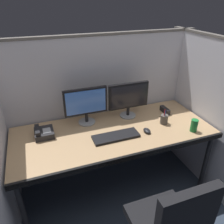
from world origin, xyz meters
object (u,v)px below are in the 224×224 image
object	(u,v)px
red_stapler	(165,110)
monitor_right	(129,98)
keyboard_main	(116,136)
desk_phone	(44,133)
soda_can	(194,125)
desk	(114,136)
pen_cup	(164,119)
computer_mouse	(147,131)
monitor_left	(86,104)

from	to	relation	value
red_stapler	monitor_right	bearing A→B (deg)	170.77
keyboard_main	desk_phone	distance (m)	0.67
desk_phone	soda_can	xyz separation A→B (m)	(1.35, -0.41, 0.03)
desk	desk_phone	distance (m)	0.66
desk	keyboard_main	bearing A→B (deg)	-101.78
desk_phone	soda_can	world-z (taller)	soda_can
monitor_right	keyboard_main	world-z (taller)	monitor_right
desk	desk_phone	world-z (taller)	desk_phone
monitor_right	keyboard_main	distance (m)	0.47
desk_phone	pen_cup	distance (m)	1.18
computer_mouse	soda_can	xyz separation A→B (m)	(0.43, -0.13, 0.04)
monitor_right	desk_phone	xyz separation A→B (m)	(-0.88, -0.08, -0.18)
desk	monitor_left	distance (m)	0.42
monitor_left	keyboard_main	bearing A→B (deg)	-62.26
pen_cup	soda_can	bearing A→B (deg)	-49.18
computer_mouse	pen_cup	size ratio (longest dim) A/B	0.57
desk	keyboard_main	size ratio (longest dim) A/B	4.42
soda_can	desk	bearing A→B (deg)	160.59
keyboard_main	monitor_left	bearing A→B (deg)	117.74
monitor_left	monitor_right	xyz separation A→B (m)	(0.45, -0.02, 0.00)
monitor_right	soda_can	bearing A→B (deg)	-46.11
soda_can	red_stapler	world-z (taller)	soda_can
monitor_right	computer_mouse	size ratio (longest dim) A/B	4.48
keyboard_main	pen_cup	size ratio (longest dim) A/B	2.56
pen_cup	red_stapler	bearing A→B (deg)	55.39
desk	desk_phone	bearing A→B (deg)	166.10
desk_phone	soda_can	size ratio (longest dim) A/B	1.56
pen_cup	soda_can	size ratio (longest dim) A/B	1.38
desk	desk_phone	size ratio (longest dim) A/B	10.00
keyboard_main	desk_phone	bearing A→B (deg)	157.63
keyboard_main	soda_can	distance (m)	0.75
monitor_left	monitor_right	bearing A→B (deg)	-2.15
red_stapler	computer_mouse	bearing A→B (deg)	-142.68
keyboard_main	desk	bearing A→B (deg)	78.22
keyboard_main	red_stapler	distance (m)	0.73
keyboard_main	red_stapler	world-z (taller)	red_stapler
monitor_left	soda_can	size ratio (longest dim) A/B	3.52
computer_mouse	keyboard_main	bearing A→B (deg)	175.75
desk_phone	soda_can	bearing A→B (deg)	-16.85
soda_can	red_stapler	xyz separation A→B (m)	(-0.05, 0.42, -0.03)
desk	keyboard_main	distance (m)	0.12
keyboard_main	red_stapler	size ratio (longest dim) A/B	2.87
monitor_right	soda_can	world-z (taller)	monitor_right
desk	keyboard_main	world-z (taller)	keyboard_main
desk	soda_can	size ratio (longest dim) A/B	15.57
monitor_right	computer_mouse	bearing A→B (deg)	-83.45
pen_cup	keyboard_main	bearing A→B (deg)	-173.28
soda_can	pen_cup	bearing A→B (deg)	130.82
monitor_left	red_stapler	xyz separation A→B (m)	(0.87, -0.08, -0.19)
monitor_right	red_stapler	distance (m)	0.46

